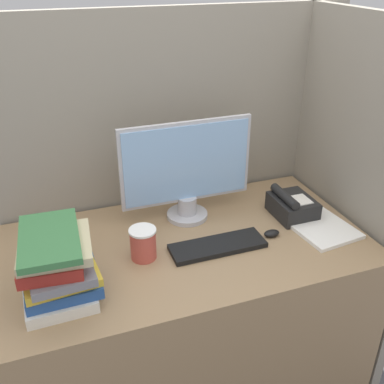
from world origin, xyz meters
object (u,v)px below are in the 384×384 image
object	(u,v)px
coffee_cup	(143,244)
book_stack	(57,267)
desk_telephone	(292,206)
monitor	(187,172)
keyboard	(218,246)
mouse	(272,233)

from	to	relation	value
coffee_cup	book_stack	size ratio (longest dim) A/B	0.39
book_stack	desk_telephone	size ratio (longest dim) A/B	1.60
monitor	keyboard	size ratio (longest dim) A/B	1.50
mouse	book_stack	xyz separation A→B (m)	(-0.81, -0.08, 0.10)
desk_telephone	coffee_cup	bearing A→B (deg)	-173.16
coffee_cup	mouse	bearing A→B (deg)	-3.89
keyboard	coffee_cup	xyz separation A→B (m)	(-0.28, 0.04, 0.05)
coffee_cup	desk_telephone	xyz separation A→B (m)	(0.66, 0.08, -0.01)
monitor	coffee_cup	bearing A→B (deg)	-137.98
desk_telephone	monitor	bearing A→B (deg)	161.54
mouse	desk_telephone	xyz separation A→B (m)	(0.16, 0.11, 0.03)
keyboard	book_stack	xyz separation A→B (m)	(-0.58, -0.07, 0.10)
keyboard	mouse	size ratio (longest dim) A/B	5.61
monitor	mouse	xyz separation A→B (m)	(0.26, -0.25, -0.19)
desk_telephone	keyboard	bearing A→B (deg)	-163.09
book_stack	desk_telephone	world-z (taller)	book_stack
monitor	desk_telephone	distance (m)	0.47
keyboard	desk_telephone	size ratio (longest dim) A/B	1.91
monitor	mouse	bearing A→B (deg)	-43.90
coffee_cup	desk_telephone	size ratio (longest dim) A/B	0.63
monitor	book_stack	xyz separation A→B (m)	(-0.55, -0.33, -0.09)
keyboard	book_stack	world-z (taller)	book_stack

